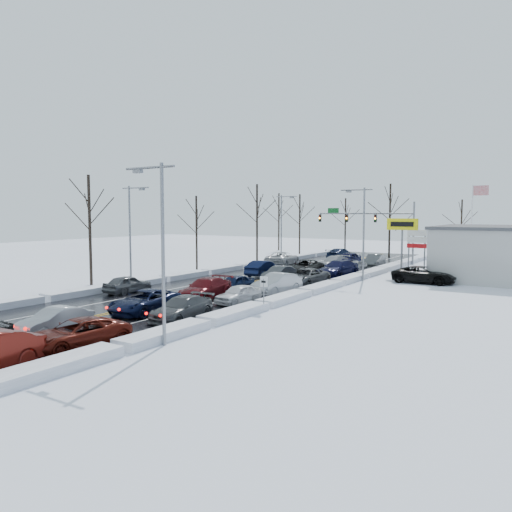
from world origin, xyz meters
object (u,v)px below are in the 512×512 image
Objects in this scene: traffic_signal_mast at (375,221)px; flagpole at (473,218)px; oncoming_car_0 at (263,276)px; tires_plus_sign at (402,228)px.

flagpole reaches higher than traffic_signal_mast.
oncoming_car_0 is (-5.02, -20.03, -5.48)m from traffic_signal_mast.
flagpole is at bearing 71.56° from tires_plus_sign.
oncoming_car_0 is (-16.75, -22.04, -5.93)m from flagpole.
traffic_signal_mast is 21.36m from oncoming_car_0.
flagpole is at bearing 9.73° from traffic_signal_mast.
traffic_signal_mast is 11.90m from flagpole.
flagpole is 2.02× the size of oncoming_car_0.
traffic_signal_mast reaches higher than oncoming_car_0.
flagpole reaches higher than tires_plus_sign.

